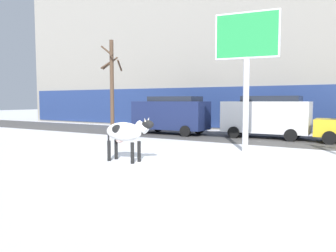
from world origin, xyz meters
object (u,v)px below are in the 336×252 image
Objects in this scene: cow_holstein at (125,132)px; pedestrian_far_left at (289,121)px; pedestrian_near_billboard at (158,117)px; billboard at (247,44)px; pedestrian_by_cars at (144,116)px; bare_tree_right_lot at (112,85)px; car_white_van at (266,116)px; car_navy_van at (171,114)px.

pedestrian_far_left reaches higher than cow_holstein.
cow_holstein is 1.10× the size of pedestrian_near_billboard.
cow_holstein is 6.07m from billboard.
pedestrian_near_billboard is 1.00× the size of pedestrian_far_left.
cow_holstein is 1.10× the size of pedestrian_by_cars.
billboard is 3.21× the size of pedestrian_far_left.
pedestrian_by_cars is at bearing 108.71° from bare_tree_right_lot.
cow_holstein is 0.41× the size of car_white_van.
pedestrian_far_left is (3.09, 11.76, -0.12)m from cow_holstein.
billboard is 12.26m from pedestrian_near_billboard.
car_white_van is at bearing 76.62° from cow_holstein.
bare_tree_right_lot is (2.03, -6.00, 2.07)m from pedestrian_by_cars.
billboard reaches higher than car_navy_van.
cow_holstein is 13.98m from pedestrian_by_cars.
car_navy_van is at bearing 143.97° from billboard.
pedestrian_by_cars and pedestrian_far_left have the same top height.
pedestrian_near_billboard is 9.33m from pedestrian_far_left.
car_white_van reaches higher than cow_holstein.
billboard is 8.20m from car_navy_van.
car_white_van is 8.79m from pedestrian_near_billboard.
bare_tree_right_lot is (-5.53, 5.76, 1.95)m from cow_holstein.
car_white_van is (2.27, 9.55, 0.24)m from cow_holstein.
car_white_van is at bearing -110.39° from pedestrian_far_left.
pedestrian_near_billboard reaches higher than cow_holstein.
car_white_van is at bearing -14.58° from pedestrian_near_billboard.
cow_holstein is at bearing -46.21° from bare_tree_right_lot.
pedestrian_by_cars reaches higher than cow_holstein.
pedestrian_by_cars is 10.65m from pedestrian_far_left.
car_white_van is 8.83m from bare_tree_right_lot.
car_navy_van is 5.22m from pedestrian_by_cars.
bare_tree_right_lot is at bearing 133.79° from cow_holstein.
cow_holstein is 8.22m from bare_tree_right_lot.
cow_holstein is 9.33m from car_navy_van.
pedestrian_near_billboard is at bearing 140.25° from billboard.
billboard is at bearing -35.96° from pedestrian_by_cars.
cow_holstein is 1.10× the size of pedestrian_far_left.
cow_holstein is 0.35× the size of bare_tree_right_lot.
cow_holstein is 9.82m from car_white_van.
bare_tree_right_lot is at bearing -126.65° from car_navy_van.
pedestrian_by_cars is at bearing 180.00° from pedestrian_far_left.
pedestrian_near_billboard is (-9.05, 7.53, -3.43)m from billboard.
pedestrian_near_billboard is at bearing 133.52° from car_navy_van.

